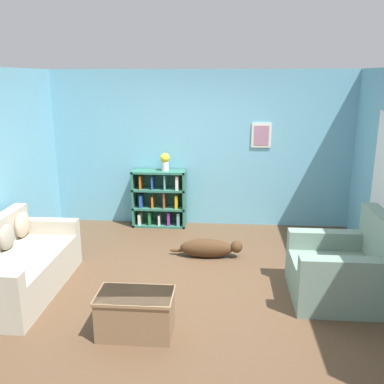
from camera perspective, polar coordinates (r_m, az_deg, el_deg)
ground_plane at (r=5.49m, az=-0.34°, el=-11.76°), size 14.00×14.00×0.00m
wall_back at (r=7.23m, az=1.18°, el=5.75°), size 5.60×0.13×2.60m
couch at (r=5.52m, az=-22.51°, el=-9.17°), size 0.87×1.77×0.83m
bookshelf at (r=7.29m, az=-4.31°, el=-0.98°), size 0.90×0.32×0.97m
recliner_chair at (r=5.25m, az=19.66°, el=-9.81°), size 1.05×1.01×1.01m
coffee_table at (r=4.42m, az=-7.53°, el=-15.65°), size 0.75×0.45×0.43m
dog at (r=6.10m, az=2.28°, el=-7.48°), size 1.03×0.24×0.27m
vase at (r=7.10m, az=-3.61°, el=4.16°), size 0.16×0.16×0.30m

